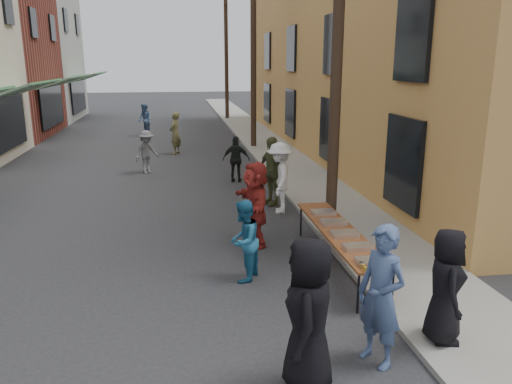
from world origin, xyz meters
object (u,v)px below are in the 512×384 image
object	(u,v)px
utility_pole_far	(226,53)
catering_tray_sausage	(372,261)
server	(446,286)
utility_pole_mid	(253,48)
guest_front_c	(244,241)
utility_pole_near	(338,35)
serving_table	(339,232)
guest_front_a	(309,316)

from	to	relation	value
utility_pole_far	catering_tray_sausage	distance (m)	28.01
catering_tray_sausage	server	bearing A→B (deg)	-67.35
utility_pole_mid	guest_front_c	bearing A→B (deg)	-99.57
guest_front_c	utility_pole_mid	bearing A→B (deg)	-161.45
utility_pole_near	utility_pole_mid	size ratio (longest dim) A/B	1.00
utility_pole_far	catering_tray_sausage	bearing A→B (deg)	-91.03
catering_tray_sausage	utility_pole_far	bearing A→B (deg)	88.97
serving_table	guest_front_a	world-z (taller)	guest_front_a
serving_table	catering_tray_sausage	world-z (taller)	catering_tray_sausage
utility_pole_near	guest_front_c	bearing A→B (deg)	-135.06
utility_pole_near	utility_pole_far	xyz separation A→B (m)	(0.00, 24.00, 0.00)
serving_table	server	bearing A→B (deg)	-79.50
utility_pole_near	serving_table	world-z (taller)	utility_pole_near
utility_pole_mid	catering_tray_sausage	world-z (taller)	utility_pole_mid
utility_pole_far	serving_table	distance (m)	26.39
guest_front_a	guest_front_c	world-z (taller)	guest_front_a
utility_pole_far	utility_pole_near	bearing A→B (deg)	-90.00
guest_front_a	utility_pole_mid	bearing A→B (deg)	-168.93
utility_pole_mid	serving_table	bearing A→B (deg)	-92.03
utility_pole_far	guest_front_a	bearing A→B (deg)	-94.01
utility_pole_near	guest_front_a	size ratio (longest dim) A/B	4.56
serving_table	utility_pole_far	bearing A→B (deg)	88.90
utility_pole_near	catering_tray_sausage	distance (m)	5.31
guest_front_a	utility_pole_far	bearing A→B (deg)	-166.23
utility_pole_near	guest_front_c	world-z (taller)	utility_pole_near
utility_pole_far	guest_front_c	bearing A→B (deg)	-95.26
serving_table	catering_tray_sausage	bearing A→B (deg)	-90.00
utility_pole_far	serving_table	size ratio (longest dim) A/B	2.25
utility_pole_near	utility_pole_mid	world-z (taller)	same
utility_pole_mid	serving_table	world-z (taller)	utility_pole_mid
utility_pole_mid	server	distance (m)	17.45
catering_tray_sausage	serving_table	bearing A→B (deg)	90.00
utility_pole_mid	guest_front_a	xyz separation A→B (m)	(-2.09, -17.72, -3.51)
guest_front_a	server	distance (m)	2.23
utility_pole_far	guest_front_a	xyz separation A→B (m)	(-2.09, -29.72, -3.51)
utility_pole_mid	guest_front_a	world-z (taller)	utility_pole_mid
serving_table	server	distance (m)	3.03
utility_pole_mid	catering_tray_sausage	size ratio (longest dim) A/B	18.00
serving_table	catering_tray_sausage	distance (m)	1.65
utility_pole_near	catering_tray_sausage	size ratio (longest dim) A/B	18.00
serving_table	guest_front_a	xyz separation A→B (m)	(-1.59, -3.60, 0.28)
utility_pole_far	server	xyz separation A→B (m)	(0.05, -29.08, -3.57)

